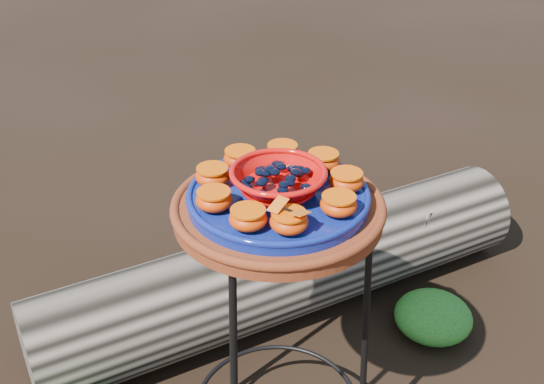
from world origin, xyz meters
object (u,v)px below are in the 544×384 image
terracotta_saucer (278,210)px  driftwood_log (287,270)px  red_bowl (278,182)px  plant_stand (277,343)px  cobalt_plate (278,198)px

terracotta_saucer → driftwood_log: (0.33, 0.43, -0.57)m
terracotta_saucer → red_bowl: bearing=0.0°
plant_stand → terracotta_saucer: (0.00, 0.00, 0.37)m
terracotta_saucer → red_bowl: red_bowl is taller
terracotta_saucer → red_bowl: 0.07m
driftwood_log → terracotta_saucer: bearing=-127.4°
plant_stand → cobalt_plate: 0.40m
terracotta_saucer → cobalt_plate: size_ratio=1.17×
plant_stand → red_bowl: bearing=0.0°
plant_stand → terracotta_saucer: 0.37m
plant_stand → cobalt_plate: size_ratio=1.88×
red_bowl → driftwood_log: 0.84m
cobalt_plate → driftwood_log: bearing=52.6°
plant_stand → red_bowl: size_ratio=3.76×
cobalt_plate → red_bowl: size_ratio=2.00×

